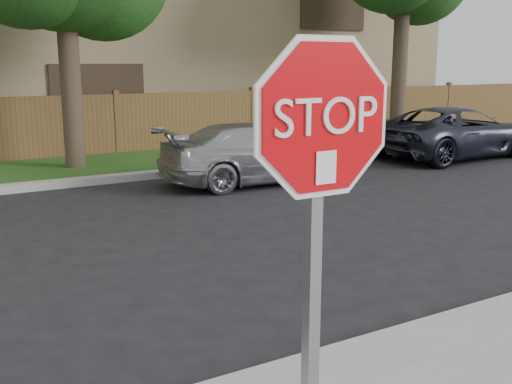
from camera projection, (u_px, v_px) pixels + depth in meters
stop_sign at (320, 188)px, 2.74m from camera, size 1.01×0.13×2.55m
sedan_right at (261, 153)px, 12.06m from camera, size 4.24×1.93×1.20m
sedan_far_right at (456, 132)px, 15.23m from camera, size 4.73×2.35×1.29m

